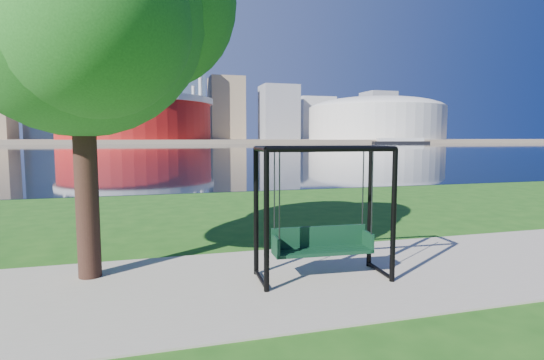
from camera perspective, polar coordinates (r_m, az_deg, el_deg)
name	(u,v)px	position (r m, az deg, el deg)	size (l,w,h in m)	color
ground	(280,272)	(8.13, 1.11, -12.24)	(900.00, 900.00, 0.00)	#1E5114
path	(288,280)	(7.68, 2.23, -13.23)	(120.00, 4.00, 0.03)	#9E937F
river	(161,149)	(109.45, -14.73, 4.10)	(900.00, 180.00, 0.02)	black
far_bank	(154,141)	(313.42, -15.53, 5.10)	(900.00, 228.00, 2.00)	#937F60
stadium	(136,117)	(242.81, -17.87, 8.08)	(83.00, 83.00, 32.00)	maroon
arena	(376,117)	(278.89, 13.77, 8.17)	(84.00, 84.00, 26.56)	beige
skyline	(147,93)	(328.51, -16.46, 11.19)	(392.00, 66.00, 96.50)	gray
swing	(322,215)	(7.53, 6.80, -4.75)	(2.36, 1.12, 2.36)	black
park_tree	(76,2)	(8.45, -24.86, 20.95)	(5.56, 5.03, 6.91)	black
barge	(400,141)	(231.18, 16.83, 5.05)	(29.95, 13.97, 2.90)	black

